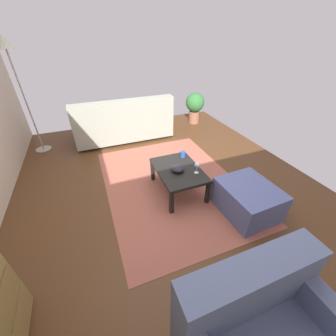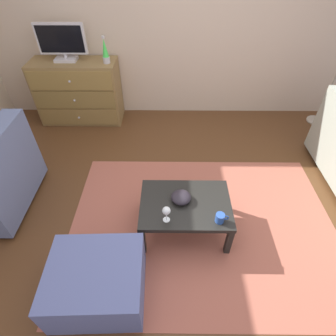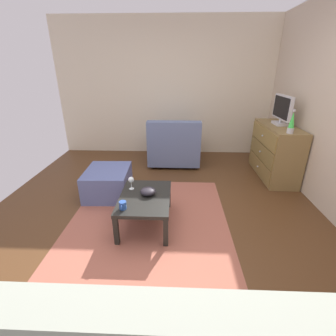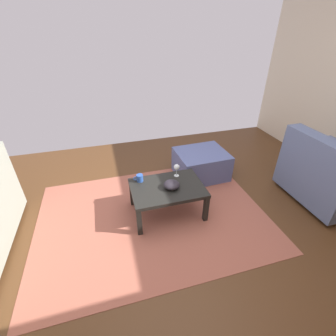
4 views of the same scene
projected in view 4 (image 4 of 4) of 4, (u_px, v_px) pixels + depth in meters
ground_plane at (174, 226)px, 2.67m from camera, size 5.87×4.61×0.05m
area_rug at (153, 215)px, 2.77m from camera, size 2.60×1.90×0.01m
coffee_table at (167, 190)px, 2.67m from camera, size 0.81×0.57×0.37m
wine_glass at (177, 167)px, 2.77m from camera, size 0.07×0.07×0.16m
mug at (140, 178)px, 2.71m from camera, size 0.11×0.08×0.08m
bowl_decorative at (172, 185)px, 2.60m from camera, size 0.18×0.18×0.08m
armchair at (326, 176)px, 2.87m from camera, size 0.80×0.94×0.87m
ottoman at (201, 164)px, 3.42m from camera, size 0.72×0.62×0.38m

